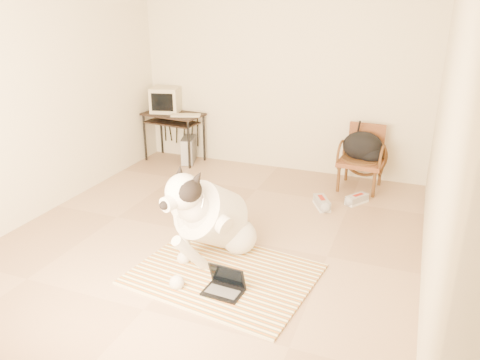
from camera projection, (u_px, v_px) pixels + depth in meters
The scene contains 16 objects.
floor at pixel (213, 235), 4.78m from camera, with size 4.50×4.50×0.00m, color tan.
wall_back at pixel (281, 72), 6.25m from camera, with size 4.50×4.50×0.00m, color beige.
wall_front at pixel (23, 193), 2.34m from camera, with size 4.50×4.50×0.00m, color beige.
wall_left at pixel (40, 90), 4.97m from camera, with size 4.50×4.50×0.00m, color beige.
wall_right at pixel (445, 125), 3.62m from camera, with size 4.50×4.50×0.00m, color beige.
rug at pixel (224, 274), 4.09m from camera, with size 1.65×1.34×0.02m.
dog at pixel (211, 218), 4.27m from camera, with size 0.72×1.37×0.99m.
laptop at pixel (225, 285), 3.82m from camera, with size 0.33×0.25×0.22m.
computer_desk at pixel (173, 120), 6.79m from camera, with size 0.91×0.57×0.71m.
crt_monitor at pixel (166, 100), 6.80m from camera, with size 0.48×0.46×0.36m.
desk_keyboard at pixel (186, 115), 6.59m from camera, with size 0.41×0.15×0.03m, color #BCB193.
pc_tower at pixel (189, 150), 6.87m from camera, with size 0.29×0.44×0.38m.
rattan_chair at pixel (362, 157), 5.87m from camera, with size 0.56×0.54×0.80m.
backpack at pixel (364, 147), 5.82m from camera, with size 0.51×0.41×0.36m.
sneaker_left at pixel (322, 203), 5.41m from camera, with size 0.27×0.35×0.11m.
sneaker_right at pixel (357, 200), 5.52m from camera, with size 0.26×0.32×0.10m.
Camera 1 is at (1.80, -3.87, 2.26)m, focal length 35.00 mm.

